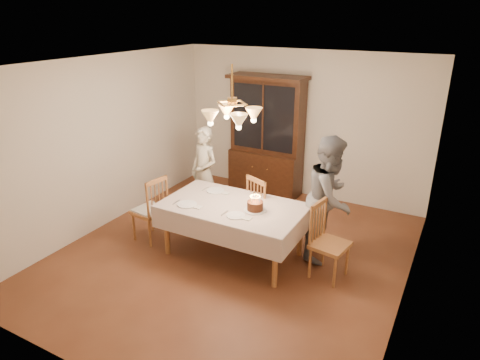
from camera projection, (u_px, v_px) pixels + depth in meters
The scene contains 14 objects.
ground at pixel (233, 254), 6.01m from camera, with size 5.00×5.00×0.00m, color #572B18.
room_shell at pixel (233, 146), 5.43m from camera, with size 5.00×5.00×5.00m.
dining_table at pixel (233, 210), 5.76m from camera, with size 1.90×1.10×0.76m.
china_hutch at pixel (267, 138), 7.72m from camera, with size 1.38×0.54×2.16m.
chair_far_side at pixel (265, 211), 6.28m from camera, with size 0.57×0.56×1.00m.
chair_left_end at pixel (150, 211), 6.25m from camera, with size 0.47×0.49×1.00m.
chair_right_end at pixel (329, 245), 5.36m from camera, with size 0.48×0.50×1.00m.
elderly_woman at pixel (204, 172), 6.94m from camera, with size 0.54×0.36×1.49m, color beige.
adult_in_grey at pixel (330, 198), 5.71m from camera, with size 0.83×0.65×1.71m, color slate.
birthday_cake at pixel (255, 206), 5.55m from camera, with size 0.30×0.30×0.21m.
place_setting_near_left at pixel (188, 205), 5.73m from camera, with size 0.41×0.27×0.02m.
place_setting_near_right at pixel (237, 216), 5.41m from camera, with size 0.39×0.24×0.02m.
place_setting_far_left at pixel (216, 191), 6.17m from camera, with size 0.40×0.25×0.02m.
chandelier at pixel (232, 116), 5.28m from camera, with size 0.62×0.62×0.73m.
Camera 1 is at (2.56, -4.53, 3.18)m, focal length 32.00 mm.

